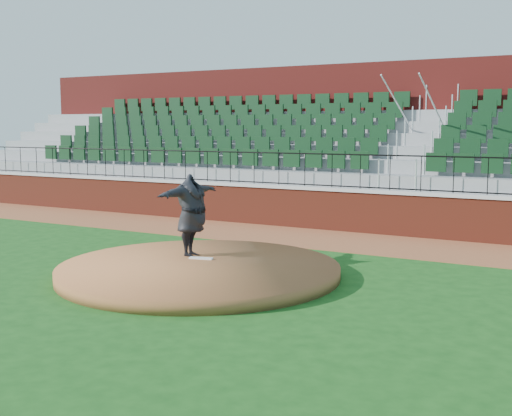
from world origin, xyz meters
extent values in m
plane|color=#144614|center=(0.00, 0.00, 0.00)|extent=(90.00, 90.00, 0.00)
cube|color=brown|center=(0.00, 5.40, 0.01)|extent=(34.00, 3.20, 0.01)
cube|color=maroon|center=(0.00, 7.00, 0.60)|extent=(34.00, 0.35, 1.20)
cube|color=#B7B7B7|center=(0.00, 7.00, 1.25)|extent=(34.00, 0.45, 0.10)
cube|color=maroon|center=(0.00, 12.52, 2.75)|extent=(34.00, 0.50, 5.50)
cylinder|color=brown|center=(-0.49, -0.06, 0.12)|extent=(5.89, 5.89, 0.25)
cube|color=white|center=(-0.77, 0.41, 0.27)|extent=(0.54, 0.25, 0.03)
imported|color=black|center=(-1.14, 0.61, 1.17)|extent=(0.73, 2.29, 1.84)
camera|label=1|loc=(7.03, -11.09, 3.11)|focal=45.39mm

